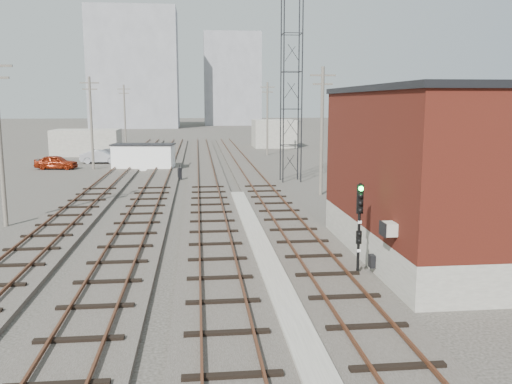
{
  "coord_description": "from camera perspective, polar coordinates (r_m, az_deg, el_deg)",
  "views": [
    {
      "loc": [
        -2.22,
        -9.58,
        6.56
      ],
      "look_at": [
        0.59,
        16.5,
        2.2
      ],
      "focal_mm": 38.0,
      "sensor_mm": 36.0,
      "label": 1
    }
  ],
  "objects": [
    {
      "name": "lattice_tower",
      "position": [
        45.25,
        3.73,
        10.61
      ],
      "size": [
        1.6,
        1.6,
        15.0
      ],
      "color": "black",
      "rests_on": "ground"
    },
    {
      "name": "shed_left",
      "position": [
        71.1,
        -17.39,
        5.01
      ],
      "size": [
        8.0,
        5.0,
        3.2
      ],
      "primitive_type": "cube",
      "color": "gray",
      "rests_on": "ground"
    },
    {
      "name": "utility_pole_right_b",
      "position": [
        68.16,
        1.2,
        7.95
      ],
      "size": [
        1.8,
        0.24,
        9.0
      ],
      "color": "#595147",
      "rests_on": "ground"
    },
    {
      "name": "switch_stand",
      "position": [
        46.69,
        -8.03,
        1.98
      ],
      "size": [
        0.37,
        0.37,
        1.22
      ],
      "rotation": [
        0.0,
        0.0,
        0.43
      ],
      "color": "black",
      "rests_on": "ground"
    },
    {
      "name": "utility_pole_left_b",
      "position": [
        55.56,
        -16.96,
        7.21
      ],
      "size": [
        1.8,
        0.24,
        9.0
      ],
      "color": "#595147",
      "rests_on": "ground"
    },
    {
      "name": "ground",
      "position": [
        69.92,
        -4.33,
        4.03
      ],
      "size": [
        320.0,
        320.0,
        0.0
      ],
      "primitive_type": "plane",
      "color": "#282621",
      "rests_on": "ground"
    },
    {
      "name": "utility_pole_right_a",
      "position": [
        38.62,
        6.95,
        6.75
      ],
      "size": [
        1.8,
        0.24,
        9.0
      ],
      "color": "#595147",
      "rests_on": "ground"
    },
    {
      "name": "car_silver",
      "position": [
        61.11,
        -15.97,
        3.59
      ],
      "size": [
        4.48,
        1.91,
        1.44
      ],
      "primitive_type": "imported",
      "rotation": [
        0.0,
        0.0,
        1.48
      ],
      "color": "#ACADB4",
      "rests_on": "ground"
    },
    {
      "name": "track_mid_right",
      "position": [
        49.01,
        -5.27,
        1.83
      ],
      "size": [
        3.2,
        90.0,
        0.39
      ],
      "color": "#332D28",
      "rests_on": "ground"
    },
    {
      "name": "brick_building",
      "position": [
        23.84,
        17.96,
        1.92
      ],
      "size": [
        6.54,
        12.2,
        7.22
      ],
      "color": "gray",
      "rests_on": "ground"
    },
    {
      "name": "car_grey",
      "position": [
        62.97,
        -14.6,
        3.8
      ],
      "size": [
        5.23,
        3.2,
        1.42
      ],
      "primitive_type": "imported",
      "rotation": [
        0.0,
        0.0,
        1.84
      ],
      "color": "slate",
      "rests_on": "ground"
    },
    {
      "name": "apartment_left",
      "position": [
        145.68,
        -12.68,
        12.53
      ],
      "size": [
        22.0,
        14.0,
        30.0
      ],
      "primitive_type": "cube",
      "color": "gray",
      "rests_on": "ground"
    },
    {
      "name": "shed_right",
      "position": [
        80.49,
        1.87,
        6.18
      ],
      "size": [
        6.0,
        6.0,
        4.0
      ],
      "primitive_type": "cube",
      "color": "gray",
      "rests_on": "ground"
    },
    {
      "name": "track_mid_left",
      "position": [
        49.11,
        -9.94,
        1.74
      ],
      "size": [
        3.2,
        90.0,
        0.39
      ],
      "color": "#332D28",
      "rests_on": "ground"
    },
    {
      "name": "track_left",
      "position": [
        49.54,
        -14.56,
        1.65
      ],
      "size": [
        3.2,
        90.0,
        0.39
      ],
      "color": "#332D28",
      "rests_on": "ground"
    },
    {
      "name": "signal_mast",
      "position": [
        20.49,
        10.82,
        -3.41
      ],
      "size": [
        0.4,
        0.4,
        3.62
      ],
      "color": "gray",
      "rests_on": "ground"
    },
    {
      "name": "track_right",
      "position": [
        49.23,
        -0.61,
        1.9
      ],
      "size": [
        3.2,
        90.0,
        0.39
      ],
      "color": "#332D28",
      "rests_on": "ground"
    },
    {
      "name": "site_trailer",
      "position": [
        54.54,
        -11.75,
        3.68
      ],
      "size": [
        6.29,
        3.35,
        2.53
      ],
      "rotation": [
        0.0,
        0.0,
        -0.13
      ],
      "color": "white",
      "rests_on": "ground"
    },
    {
      "name": "platform_curb",
      "position": [
        24.59,
        0.41,
        -5.72
      ],
      "size": [
        0.9,
        28.0,
        0.26
      ],
      "primitive_type": "cube",
      "color": "gray",
      "rests_on": "ground"
    },
    {
      "name": "car_red",
      "position": [
        57.15,
        -20.29,
        2.97
      ],
      "size": [
        4.3,
        2.23,
        1.4
      ],
      "primitive_type": "imported",
      "rotation": [
        0.0,
        0.0,
        1.42
      ],
      "color": "maroon",
      "rests_on": "ground"
    },
    {
      "name": "utility_pole_left_c",
      "position": [
        80.26,
        -13.65,
        7.92
      ],
      "size": [
        1.8,
        0.24,
        9.0
      ],
      "color": "#595147",
      "rests_on": "ground"
    },
    {
      "name": "apartment_right",
      "position": [
        160.03,
        -2.55,
        11.73
      ],
      "size": [
        16.0,
        12.0,
        26.0
      ],
      "primitive_type": "cube",
      "color": "gray",
      "rests_on": "ground"
    }
  ]
}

